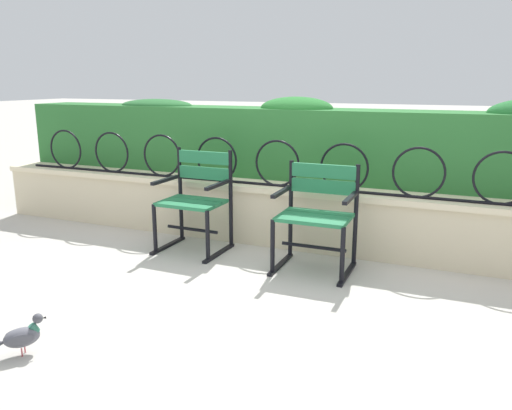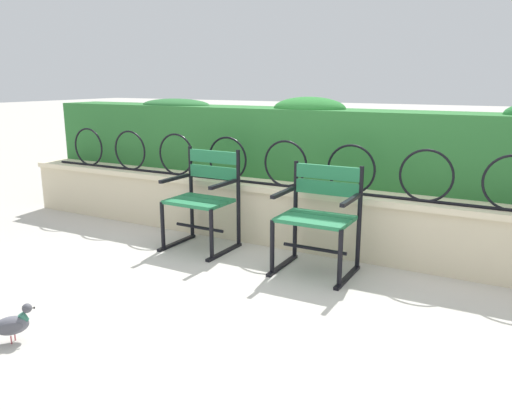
# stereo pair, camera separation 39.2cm
# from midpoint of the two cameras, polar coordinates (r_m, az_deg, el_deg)

# --- Properties ---
(ground_plane) EXTENTS (60.00, 60.00, 0.00)m
(ground_plane) POSITION_cam_midpoint_polar(r_m,az_deg,el_deg) (3.94, 1.68, -8.34)
(ground_plane) COLOR #BCB7AD
(stone_wall) EXTENTS (6.45, 0.41, 0.55)m
(stone_wall) POSITION_cam_midpoint_polar(r_m,az_deg,el_deg) (4.69, 7.12, -1.23)
(stone_wall) COLOR beige
(stone_wall) RESTS_ON ground
(iron_arch_fence) EXTENTS (5.93, 0.02, 0.42)m
(iron_arch_fence) POSITION_cam_midpoint_polar(r_m,az_deg,el_deg) (4.56, 5.85, 4.32)
(iron_arch_fence) COLOR black
(iron_arch_fence) RESTS_ON stone_wall
(hedge_row) EXTENTS (6.32, 0.52, 0.80)m
(hedge_row) POSITION_cam_midpoint_polar(r_m,az_deg,el_deg) (4.95, 10.00, 6.99)
(hedge_row) COLOR #2D7033
(hedge_row) RESTS_ON stone_wall
(park_chair_left) EXTENTS (0.57, 0.53, 0.88)m
(park_chair_left) POSITION_cam_midpoint_polar(r_m,az_deg,el_deg) (4.58, -3.40, 0.91)
(park_chair_left) COLOR #237547
(park_chair_left) RESTS_ON ground
(park_chair_right) EXTENTS (0.60, 0.53, 0.84)m
(park_chair_right) POSITION_cam_midpoint_polar(r_m,az_deg,el_deg) (4.06, 9.79, -1.08)
(park_chair_right) COLOR #237547
(park_chair_right) RESTS_ON ground
(pigeon_near_chairs) EXTENTS (0.21, 0.26, 0.22)m
(pigeon_near_chairs) POSITION_cam_midpoint_polar(r_m,az_deg,el_deg) (3.25, -22.53, -12.28)
(pigeon_near_chairs) COLOR #5B5B66
(pigeon_near_chairs) RESTS_ON ground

